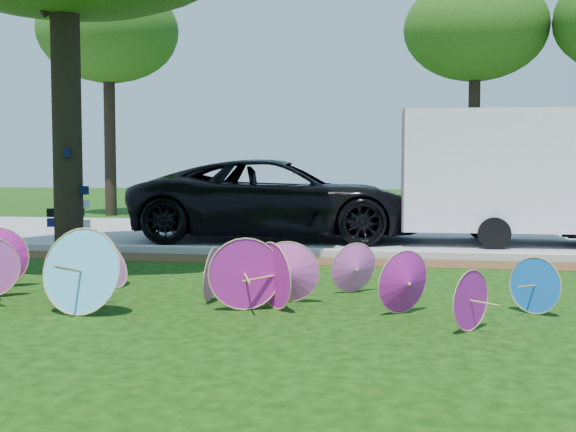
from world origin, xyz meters
name	(u,v)px	position (x,y,z in m)	size (l,w,h in m)	color
ground	(206,316)	(0.00, 0.00, 0.00)	(90.00, 90.00, 0.00)	black
mulch_strip	(285,260)	(0.00, 4.50, 0.01)	(90.00, 1.00, 0.01)	#472D16
curb	(292,252)	(0.00, 5.20, 0.06)	(90.00, 0.30, 0.12)	#B7B5AD
street	(322,234)	(0.00, 9.35, 0.01)	(90.00, 8.00, 0.01)	gray
parasol_pile	(171,271)	(-0.57, 0.58, 0.37)	(7.04, 2.35, 0.92)	#461BB1
black_van	(278,200)	(-0.74, 7.85, 0.84)	(2.79, 6.05, 1.68)	black
cargo_trailer	(488,171)	(3.51, 7.80, 1.46)	(3.31, 2.10, 2.92)	white
bg_trees	(398,27)	(1.51, 15.38, 5.77)	(20.04, 5.96, 7.40)	black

